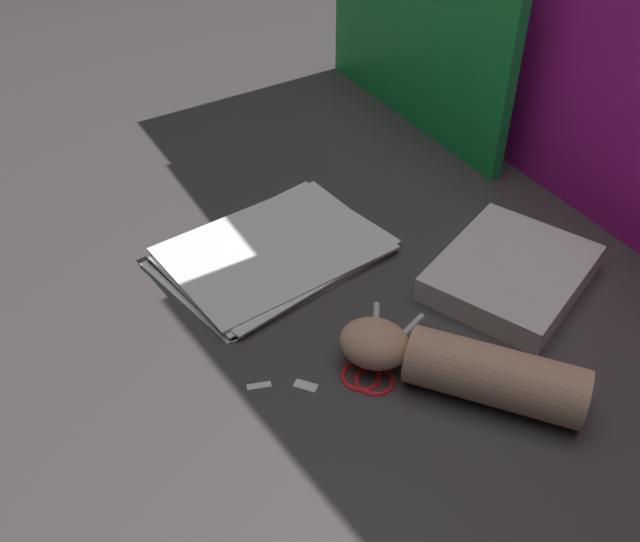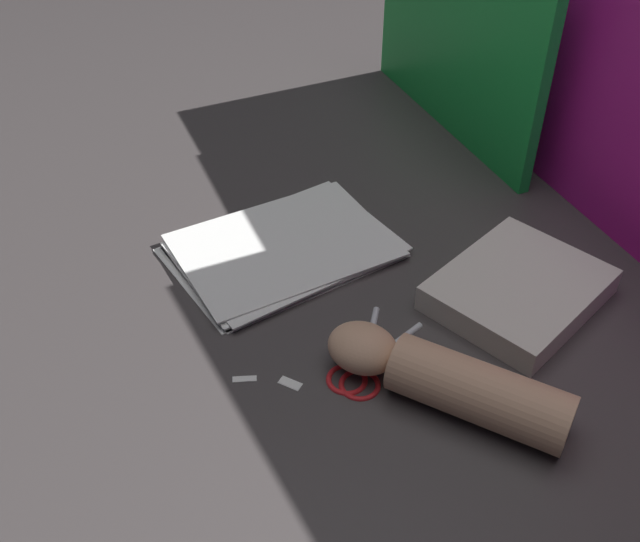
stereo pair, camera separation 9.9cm
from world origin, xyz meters
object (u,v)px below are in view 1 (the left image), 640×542
scissors (374,362)px  hand_forearm (464,368)px  paper_stack (274,252)px  book_closed (511,273)px

scissors → hand_forearm: 0.12m
scissors → hand_forearm: hand_forearm is taller
hand_forearm → scissors: bearing=-152.1°
paper_stack → hand_forearm: (0.35, 0.01, 0.03)m
book_closed → hand_forearm: size_ratio=0.86×
paper_stack → hand_forearm: size_ratio=1.08×
scissors → hand_forearm: (0.10, 0.05, 0.03)m
hand_forearm → book_closed: bearing=112.0°
book_closed → hand_forearm: bearing=-68.0°
scissors → paper_stack: bearing=170.6°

